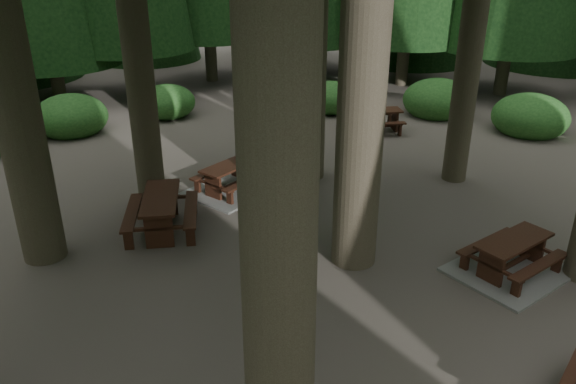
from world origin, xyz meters
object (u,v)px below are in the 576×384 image
picnic_table_b (161,208)px  picnic_table_c (232,182)px  picnic_table_a (511,262)px  picnic_table_d (375,117)px

picnic_table_b → picnic_table_c: bearing=-39.3°
picnic_table_a → picnic_table_b: 6.97m
picnic_table_b → picnic_table_d: size_ratio=1.12×
picnic_table_a → picnic_table_d: bearing=62.1°
picnic_table_d → picnic_table_c: bearing=-139.7°
picnic_table_a → picnic_table_d: (3.35, 7.82, 0.24)m
picnic_table_a → picnic_table_b: picnic_table_b is taller
picnic_table_c → picnic_table_d: (6.02, 1.77, 0.24)m
picnic_table_a → picnic_table_c: 6.61m
picnic_table_c → picnic_table_d: picnic_table_d is taller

